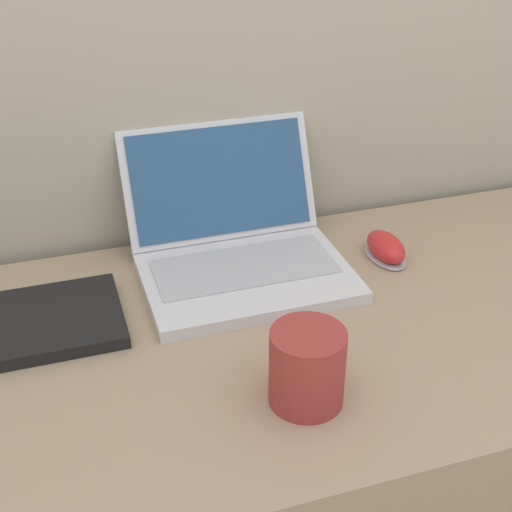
# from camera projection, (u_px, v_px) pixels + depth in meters

# --- Properties ---
(desk) EXTENTS (1.46, 0.62, 0.76)m
(desk) POSITION_uv_depth(u_px,v_px,m) (282.00, 504.00, 1.24)
(desk) COLOR tan
(desk) RESTS_ON ground_plane
(laptop) EXTENTS (0.33, 0.32, 0.21)m
(laptop) POSITION_uv_depth(u_px,v_px,m) (238.00, 243.00, 1.16)
(laptop) COLOR silver
(laptop) RESTS_ON desk
(drink_cup) EXTENTS (0.10, 0.10, 0.10)m
(drink_cup) POSITION_uv_depth(u_px,v_px,m) (307.00, 366.00, 0.88)
(drink_cup) COLOR #9E332D
(drink_cup) RESTS_ON desk
(computer_mouse) EXTENTS (0.06, 0.10, 0.04)m
(computer_mouse) POSITION_uv_depth(u_px,v_px,m) (386.00, 248.00, 1.21)
(computer_mouse) COLOR #B2B2B7
(computer_mouse) RESTS_ON desk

